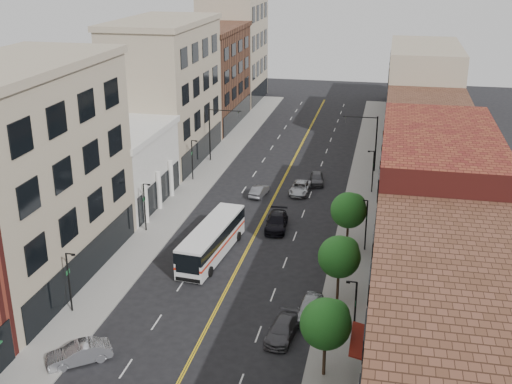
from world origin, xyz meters
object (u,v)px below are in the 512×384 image
Objects in this scene: city_bus at (212,239)px; car_lane_behind at (259,191)px; car_parked_mid at (282,330)px; car_lane_a at (277,222)px; car_angle_b at (79,353)px; car_parked_far at (310,308)px; car_lane_b at (300,188)px; car_lane_c at (317,178)px.

city_bus is 16.38m from car_lane_behind.
city_bus is 14.93m from car_parked_mid.
car_lane_a is (-3.94, 19.49, 0.10)m from car_parked_mid.
car_angle_b is 1.01× the size of car_parked_far.
car_parked_far is at bearing -75.30° from car_lane_a.
car_parked_far reaches higher than car_lane_b.
car_lane_a is at bearing -106.83° from car_lane_c.
car_lane_c is (7.16, 21.97, -1.06)m from city_bus.
car_lane_behind is (1.12, 16.30, -1.12)m from city_bus.
car_parked_far reaches higher than car_lane_c.
car_parked_far reaches higher than car_parked_mid.
car_lane_behind is 0.95× the size of car_lane_c.
car_lane_b is at bearing 101.72° from car_parked_mid.
car_lane_b reaches higher than car_parked_mid.
car_lane_a reaches higher than car_angle_b.
car_parked_mid is 19.89m from car_lane_a.
car_parked_mid is at bearing -49.05° from city_bus.
car_parked_far is 1.08× the size of car_lane_c.
car_lane_a is 10.86m from car_lane_b.
car_lane_c is at bearing 127.12° from car_angle_b.
car_lane_a is (-5.54, 16.22, 0.01)m from car_parked_far.
car_parked_mid is 0.95× the size of car_lane_b.
car_lane_b is (4.56, 1.95, 0.02)m from car_lane_behind.
car_angle_b is 0.85× the size of car_lane_a.
car_parked_mid is at bearing -112.57° from car_parked_far.
car_lane_behind is at bearing -144.38° from car_lane_c.
city_bus is at bearing 131.84° from car_parked_mid.
city_bus is at bearing -115.58° from car_lane_c.
car_parked_far is 1.13× the size of car_lane_behind.
car_parked_mid is 29.37m from car_lane_behind.
car_lane_b reaches higher than car_lane_behind.
car_lane_c is at bearing 77.06° from city_bus.
car_parked_mid is 1.02× the size of car_parked_far.
car_parked_mid is 3.64m from car_parked_far.
car_lane_behind is 9.60m from car_lane_a.
car_lane_a is 1.10× the size of car_lane_b.
car_angle_b is 14.48m from car_parked_mid.
car_angle_b is 1.09× the size of car_lane_c.
car_lane_b is (10.16, 36.26, -0.07)m from car_angle_b.
car_lane_c is at bearing 99.36° from car_parked_far.
car_parked_far is 0.93× the size of car_lane_b.
car_lane_behind is (-9.20, 25.10, -0.11)m from car_parked_far.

